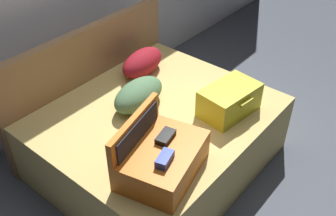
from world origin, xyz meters
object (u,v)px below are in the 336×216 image
at_px(hard_case_medium, 229,100).
at_px(hard_case_large, 161,157).
at_px(bed, 157,138).
at_px(pillow_near_headboard, 139,94).
at_px(pillow_center_head, 142,62).

bearing_deg(hard_case_medium, hard_case_large, -172.30).
relative_size(bed, pillow_near_headboard, 3.54).
distance_m(hard_case_large, hard_case_medium, 0.83).
relative_size(bed, hard_case_medium, 3.57).
relative_size(hard_case_large, pillow_center_head, 1.39).
xyz_separation_m(bed, hard_case_large, (-0.47, -0.44, 0.40)).
height_order(hard_case_large, pillow_center_head, hard_case_large).
distance_m(hard_case_large, pillow_near_headboard, 0.76).
height_order(bed, pillow_center_head, pillow_center_head).
relative_size(hard_case_large, pillow_near_headboard, 1.35).
height_order(hard_case_medium, pillow_near_headboard, hard_case_medium).
xyz_separation_m(bed, pillow_near_headboard, (-0.02, 0.18, 0.38)).
height_order(hard_case_medium, pillow_center_head, hard_case_medium).
bearing_deg(hard_case_large, pillow_center_head, 34.47).
xyz_separation_m(pillow_near_headboard, pillow_center_head, (0.39, 0.32, 0.00)).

